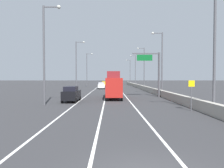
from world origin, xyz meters
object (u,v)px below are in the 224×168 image
at_px(overhead_sign_gantry, 155,69).
at_px(lamp_post_left_mid, 77,63).
at_px(lamp_post_right_third, 143,66).
at_px(lamp_post_left_near, 46,49).
at_px(lamp_post_right_second, 161,59).
at_px(lamp_post_right_fifth, 130,70).
at_px(car_white_1, 101,86).
at_px(lamp_post_right_near, 212,40).
at_px(box_truck, 114,86).
at_px(car_black_3, 71,94).
at_px(lamp_post_left_far, 87,68).
at_px(lamp_post_right_fourth, 135,69).
at_px(car_gray_2, 111,83).
at_px(car_yellow_0, 104,83).
at_px(speed_advisory_sign, 191,93).

height_order(overhead_sign_gantry, lamp_post_left_mid, lamp_post_left_mid).
relative_size(lamp_post_right_third, lamp_post_left_near, 1.00).
relative_size(lamp_post_right_second, lamp_post_right_fifth, 1.00).
relative_size(lamp_post_right_fifth, car_white_1, 2.82).
relative_size(lamp_post_right_fifth, lamp_post_left_mid, 1.00).
relative_size(overhead_sign_gantry, lamp_post_right_near, 0.64).
bearing_deg(lamp_post_right_fifth, lamp_post_left_mid, -108.75).
relative_size(overhead_sign_gantry, car_white_1, 1.79).
distance_m(lamp_post_right_near, lamp_post_left_mid, 34.77).
relative_size(lamp_post_right_third, box_truck, 1.37).
bearing_deg(overhead_sign_gantry, car_black_3, -151.74).
bearing_deg(lamp_post_left_far, lamp_post_left_near, -89.61).
relative_size(lamp_post_right_fourth, lamp_post_left_far, 1.00).
bearing_deg(lamp_post_left_near, car_gray_2, 82.74).
bearing_deg(lamp_post_right_fourth, car_gray_2, 132.16).
height_order(lamp_post_right_third, box_truck, lamp_post_right_third).
relative_size(overhead_sign_gantry, car_yellow_0, 1.66).
xyz_separation_m(speed_advisory_sign, lamp_post_right_second, (1.61, 18.79, 4.91)).
relative_size(lamp_post_left_far, box_truck, 1.37).
distance_m(lamp_post_left_near, box_truck, 12.32).
relative_size(lamp_post_right_fifth, box_truck, 1.37).
height_order(lamp_post_right_fourth, lamp_post_right_fifth, same).
bearing_deg(car_gray_2, overhead_sign_gantry, -82.80).
height_order(car_gray_2, car_black_3, same).
distance_m(lamp_post_right_fourth, car_white_1, 23.63).
bearing_deg(box_truck, lamp_post_right_fourth, 79.16).
bearing_deg(car_white_1, speed_advisory_sign, -75.30).
bearing_deg(car_white_1, lamp_post_right_fifth, 73.24).
bearing_deg(lamp_post_left_mid, lamp_post_right_second, -30.14).
relative_size(lamp_post_right_second, lamp_post_left_far, 1.00).
height_order(lamp_post_right_third, car_gray_2, lamp_post_right_third).
distance_m(lamp_post_right_second, lamp_post_left_mid, 20.04).
relative_size(speed_advisory_sign, car_black_3, 0.68).
bearing_deg(lamp_post_right_fifth, car_yellow_0, -120.59).
distance_m(lamp_post_left_near, car_white_1, 36.20).
bearing_deg(car_gray_2, box_truck, -90.09).
bearing_deg(lamp_post_left_mid, lamp_post_right_third, 30.60).
bearing_deg(lamp_post_left_near, speed_advisory_sign, -16.08).
distance_m(overhead_sign_gantry, speed_advisory_sign, 14.96).
bearing_deg(car_gray_2, lamp_post_right_near, -83.09).
distance_m(lamp_post_left_near, car_yellow_0, 55.78).
xyz_separation_m(lamp_post_right_third, box_truck, (-9.01, -26.64, -4.70)).
bearing_deg(lamp_post_right_fifth, box_truck, -97.58).
distance_m(lamp_post_right_second, lamp_post_right_third, 20.30).
height_order(lamp_post_right_third, lamp_post_left_far, same).
distance_m(lamp_post_right_near, box_truck, 17.08).
bearing_deg(lamp_post_right_second, lamp_post_right_fourth, 90.05).
bearing_deg(car_black_3, lamp_post_right_fifth, 78.42).
bearing_deg(car_white_1, lamp_post_left_mid, -115.51).
xyz_separation_m(lamp_post_right_third, lamp_post_left_far, (-17.50, 14.12, 0.00)).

